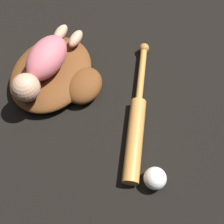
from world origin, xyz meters
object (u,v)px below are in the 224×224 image
baseball_bat (136,124)px  baseball (155,178)px  baby_figure (43,63)px  baseball_glove (57,75)px

baseball_bat → baseball: 0.19m
baby_figure → baseball: bearing=66.0°
baseball_bat → baseball_glove: bearing=-102.7°
baseball_glove → baseball_bat: bearing=77.3°
baseball_glove → baby_figure: bearing=-48.5°
baby_figure → baseball_bat: bearing=81.4°
baseball_glove → baby_figure: size_ratio=1.00×
baby_figure → baseball_bat: size_ratio=0.66×
baseball_glove → baseball: baseball_glove is taller
baseball_glove → baseball: 0.49m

